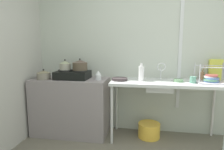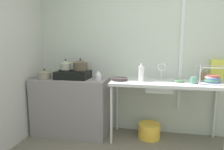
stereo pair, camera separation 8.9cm
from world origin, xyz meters
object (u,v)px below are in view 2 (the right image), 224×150
small_bowl_on_drainboard (179,81)px  bucket_on_floor (149,131)px  dish_rack (212,80)px  pot_beside_stove (45,75)px  pot_on_right_burner (80,65)px  cup_by_rack (193,80)px  utensil_jar (203,76)px  cereal_box (217,70)px  pot_on_left_burner (66,65)px  bottle_by_sink (141,73)px  percolator (98,75)px  sink_basin (159,86)px  faucet (162,68)px  stove (73,74)px  frying_pan (120,79)px

small_bowl_on_drainboard → bucket_on_floor: small_bowl_on_drainboard is taller
dish_rack → pot_beside_stove: bearing=-177.2°
pot_on_right_burner → cup_by_rack: size_ratio=2.55×
bucket_on_floor → utensil_jar: bearing=14.5°
small_bowl_on_drainboard → cereal_box: 0.61m
pot_on_left_burner → cup_by_rack: pot_on_left_burner is taller
dish_rack → bottle_by_sink: dish_rack is taller
percolator → pot_on_right_burner: bearing=172.3°
pot_beside_stove → bucket_on_floor: size_ratio=0.62×
sink_basin → faucet: bearing=77.0°
sink_basin → utensil_jar: bearing=22.6°
cup_by_rack → stove: bearing=178.2°
percolator → utensil_jar: size_ratio=0.68×
frying_pan → cereal_box: cereal_box is taller
pot_on_right_burner → dish_rack: pot_on_right_burner is taller
sink_basin → cereal_box: bearing=18.1°
frying_pan → dish_rack: dish_rack is taller
pot_beside_stove → faucet: bearing=7.4°
bottle_by_sink → bucket_on_floor: size_ratio=0.78×
percolator → bucket_on_floor: (0.76, 0.08, -0.83)m
percolator → cereal_box: (1.70, 0.27, 0.09)m
pot_on_left_burner → dish_rack: size_ratio=0.42×
faucet → stove: bearing=-175.0°
cereal_box → stove: bearing=-172.1°
sink_basin → frying_pan: 0.57m
pot_on_right_burner → percolator: (0.29, -0.04, -0.14)m
small_bowl_on_drainboard → bottle_by_sink: size_ratio=0.52×
bottle_by_sink → pot_beside_stove: bearing=-176.0°
pot_beside_stove → sink_basin: bearing=2.6°
pot_on_right_burner → small_bowl_on_drainboard: pot_on_right_burner is taller
utensil_jar → bucket_on_floor: bearing=-165.5°
dish_rack → bottle_by_sink: (-0.95, -0.01, 0.06)m
stove → frying_pan: stove is taller
frying_pan → utensil_jar: (1.20, 0.25, 0.04)m
dish_rack → utensil_jar: (-0.05, 0.23, 0.01)m
frying_pan → bucket_on_floor: bearing=7.6°
pot_beside_stove → small_bowl_on_drainboard: (1.97, 0.12, -0.05)m
pot_beside_stove → percolator: (0.83, 0.07, 0.00)m
pot_on_right_burner → small_bowl_on_drainboard: 1.45m
faucet → cup_by_rack: 0.46m
pot_on_left_burner → pot_beside_stove: bearing=-159.8°
cereal_box → bottle_by_sink: bearing=-165.8°
pot_on_right_burner → utensil_jar: pot_on_right_burner is taller
pot_beside_stove → dish_rack: 2.40m
dish_rack → small_bowl_on_drainboard: dish_rack is taller
percolator → dish_rack: bearing=1.6°
pot_beside_stove → frying_pan: size_ratio=0.89×
frying_pan → small_bowl_on_drainboard: frying_pan is taller
dish_rack → sink_basin: bearing=-176.7°
stove → cereal_box: (2.10, 0.23, 0.09)m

